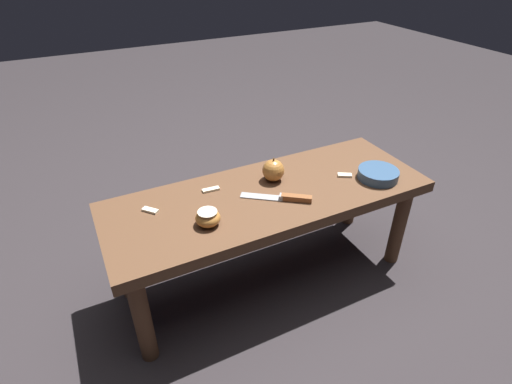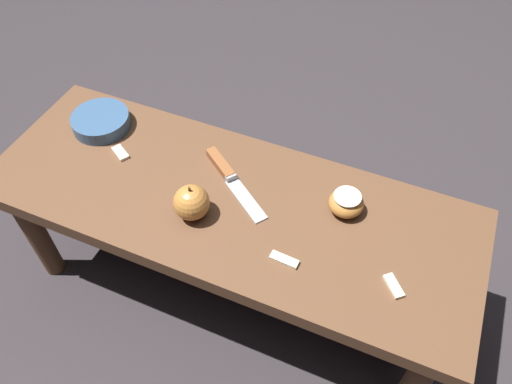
{
  "view_description": "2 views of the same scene",
  "coord_description": "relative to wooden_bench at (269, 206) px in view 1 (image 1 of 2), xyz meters",
  "views": [
    {
      "loc": [
        0.56,
        1.01,
        1.15
      ],
      "look_at": [
        0.06,
        0.02,
        0.43
      ],
      "focal_mm": 28.0,
      "sensor_mm": 36.0,
      "label": 1
    },
    {
      "loc": [
        0.34,
        -0.63,
        1.27
      ],
      "look_at": [
        0.06,
        0.02,
        0.43
      ],
      "focal_mm": 35.0,
      "sensor_mm": 36.0,
      "label": 2
    }
  ],
  "objects": [
    {
      "name": "ground_plane",
      "position": [
        0.0,
        0.0,
        -0.34
      ],
      "size": [
        8.0,
        8.0,
        0.0
      ],
      "primitive_type": "plane",
      "color": "#2D282B"
    },
    {
      "name": "knife",
      "position": [
        -0.03,
        0.07,
        0.06
      ],
      "size": [
        0.21,
        0.16,
        0.02
      ],
      "rotation": [
        0.0,
        0.0,
        -0.63
      ],
      "color": "#9EA0A5",
      "rests_on": "wooden_bench"
    },
    {
      "name": "wooden_bench",
      "position": [
        0.0,
        0.0,
        0.0
      ],
      "size": [
        1.14,
        0.41,
        0.4
      ],
      "color": "brown",
      "rests_on": "ground_plane"
    },
    {
      "name": "bowl",
      "position": [
        -0.4,
        0.09,
        0.07
      ],
      "size": [
        0.15,
        0.15,
        0.04
      ],
      "color": "#335175",
      "rests_on": "wooden_bench"
    },
    {
      "name": "apple_slice_near_bowl",
      "position": [
        0.18,
        -0.1,
        0.06
      ],
      "size": [
        0.06,
        0.02,
        0.01
      ],
      "color": "beige",
      "rests_on": "wooden_bench"
    },
    {
      "name": "apple_cut",
      "position": [
        0.25,
        0.07,
        0.08
      ],
      "size": [
        0.08,
        0.08,
        0.05
      ],
      "color": "#B27233",
      "rests_on": "wooden_bench"
    },
    {
      "name": "apple_slice_center",
      "position": [
        0.4,
        -0.07,
        0.06
      ],
      "size": [
        0.05,
        0.05,
        0.01
      ],
      "color": "beige",
      "rests_on": "wooden_bench"
    },
    {
      "name": "apple_slice_near_knife",
      "position": [
        -0.3,
        0.03,
        0.06
      ],
      "size": [
        0.06,
        0.05,
        0.01
      ],
      "color": "beige",
      "rests_on": "wooden_bench"
    },
    {
      "name": "apple_whole",
      "position": [
        -0.05,
        -0.07,
        0.1
      ],
      "size": [
        0.08,
        0.08,
        0.09
      ],
      "color": "#B27233",
      "rests_on": "wooden_bench"
    }
  ]
}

